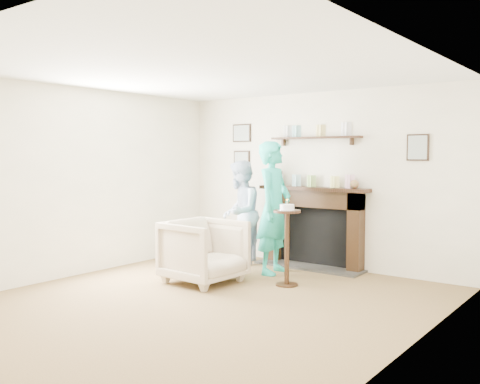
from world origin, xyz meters
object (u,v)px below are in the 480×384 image
at_px(man, 240,264).
at_px(woman, 274,273).
at_px(pedestal_table, 287,232).
at_px(armchair, 204,282).

bearing_deg(man, woman, 50.34).
distance_m(woman, pedestal_table, 0.96).
height_order(armchair, pedestal_table, pedestal_table).
xyz_separation_m(woman, pedestal_table, (0.51, -0.49, 0.66)).
distance_m(armchair, pedestal_table, 1.23).
bearing_deg(armchair, woman, -19.34).
bearing_deg(pedestal_table, man, 150.99).
height_order(armchair, woman, woman).
distance_m(man, pedestal_table, 1.56).
height_order(man, woman, woman).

